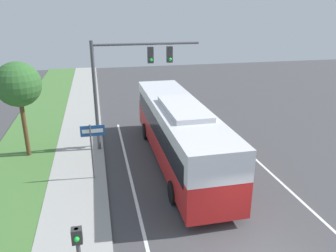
% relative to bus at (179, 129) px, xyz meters
% --- Properties ---
extents(bus, '(2.73, 12.48, 3.55)m').
position_rel_bus_xyz_m(bus, '(0.00, 0.00, 0.00)').
color(bus, red).
rests_on(bus, ground_plane).
extents(signal_gantry, '(6.15, 0.41, 6.47)m').
position_rel_bus_xyz_m(signal_gantry, '(-2.42, 2.57, 2.66)').
color(signal_gantry, '#4C4C51').
rests_on(signal_gantry, ground_plane).
extents(street_sign, '(1.15, 0.08, 2.93)m').
position_rel_bus_xyz_m(street_sign, '(-4.55, -1.01, 0.10)').
color(street_sign, '#4C4C51').
rests_on(street_sign, ground_plane).
extents(roadside_tree, '(2.44, 2.44, 5.37)m').
position_rel_bus_xyz_m(roadside_tree, '(-8.25, 2.63, 2.26)').
color(roadside_tree, brown).
rests_on(roadside_tree, grass_verge).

